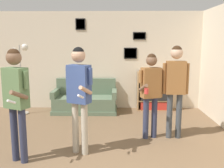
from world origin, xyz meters
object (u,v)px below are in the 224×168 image
Objects in this scene: bookshelf at (155,91)px; floor_lamp at (20,63)px; person_player_foreground_left at (16,93)px; couch at (85,101)px; person_spectator_near_bookshelf at (176,82)px; person_watcher_holding_cup at (151,87)px; person_player_foreground_center at (79,89)px.

floor_lamp reaches higher than bookshelf.
floor_lamp is at bearing 109.48° from person_player_foreground_left.
person_spectator_near_bookshelf is (1.97, -1.87, 0.83)m from couch.
person_watcher_holding_cup reaches higher than couch.
person_player_foreground_center is (0.91, 0.31, 0.01)m from person_player_foreground_left.
person_player_foreground_left is 2.85m from person_spectator_near_bookshelf.
floor_lamp reaches higher than person_player_foreground_center.
floor_lamp reaches higher than person_watcher_holding_cup.
floor_lamp is 3.93m from person_spectator_near_bookshelf.
bookshelf is at bearing 91.81° from person_spectator_near_bookshelf.
person_player_foreground_center is at bearing -150.60° from person_watcher_holding_cup.
couch is 1.94m from floor_lamp.
person_player_foreground_left is (-0.67, -2.91, 0.81)m from couch.
person_player_foreground_left is at bearing -154.78° from person_watcher_holding_cup.
bookshelf is 0.58× the size of floor_lamp.
person_spectator_near_bookshelf is (2.65, 1.04, 0.02)m from person_player_foreground_left.
person_player_foreground_left reaches higher than bookshelf.
person_player_foreground_center is 0.99× the size of person_spectator_near_bookshelf.
person_player_foreground_center is at bearing -157.18° from person_spectator_near_bookshelf.
person_watcher_holding_cup is (3.12, -1.62, -0.33)m from floor_lamp.
bookshelf is 2.18m from person_watcher_holding_cup.
person_player_foreground_center reaches higher than person_watcher_holding_cup.
floor_lamp is 2.99m from person_player_foreground_center.
person_spectator_near_bookshelf is at bearing 1.94° from person_watcher_holding_cup.
person_spectator_near_bookshelf reaches higher than couch.
floor_lamp is at bearing -172.47° from bookshelf.
person_player_foreground_center is 1.46m from person_watcher_holding_cup.
bookshelf is 3.64m from floor_lamp.
couch is 2.52m from person_watcher_holding_cup.
couch is 0.95× the size of person_player_foreground_center.
bookshelf reaches higher than couch.
floor_lamp is (-1.61, -0.27, 1.05)m from couch.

